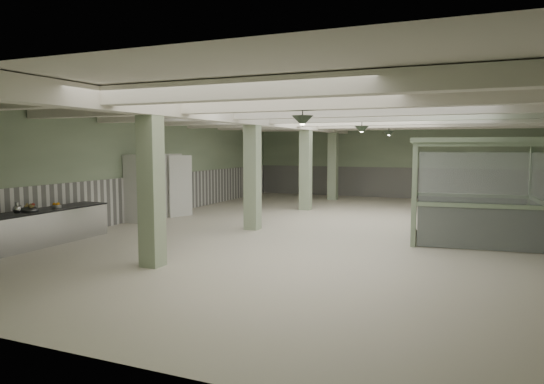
% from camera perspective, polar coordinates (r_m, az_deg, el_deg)
% --- Properties ---
extents(floor, '(20.00, 20.00, 0.00)m').
position_cam_1_polar(floor, '(15.04, 8.03, -4.38)').
color(floor, silver).
rests_on(floor, ground).
extents(ceiling, '(14.00, 20.00, 0.02)m').
position_cam_1_polar(ceiling, '(14.86, 8.22, 9.43)').
color(ceiling, silver).
rests_on(ceiling, wall_back).
extents(wall_back, '(14.00, 0.02, 3.60)m').
position_cam_1_polar(wall_back, '(24.64, 14.06, 3.52)').
color(wall_back, '#9EB38F').
rests_on(wall_back, floor).
extents(wall_front, '(14.00, 0.02, 3.60)m').
position_cam_1_polar(wall_front, '(5.79, -17.95, -2.22)').
color(wall_front, '#9EB38F').
rests_on(wall_front, floor).
extents(wall_left, '(0.02, 20.00, 3.60)m').
position_cam_1_polar(wall_left, '(17.95, -14.06, 2.87)').
color(wall_left, '#9EB38F').
rests_on(wall_left, floor).
extents(wainscot_left, '(0.05, 19.90, 1.50)m').
position_cam_1_polar(wainscot_left, '(18.01, -13.92, -0.47)').
color(wainscot_left, silver).
rests_on(wainscot_left, floor).
extents(wainscot_back, '(13.90, 0.05, 1.50)m').
position_cam_1_polar(wainscot_back, '(24.67, 14.00, 1.08)').
color(wainscot_back, silver).
rests_on(wainscot_back, floor).
extents(girder, '(0.45, 19.90, 0.40)m').
position_cam_1_polar(girder, '(15.67, -0.77, 8.47)').
color(girder, white).
rests_on(girder, ceiling).
extents(beam_a, '(13.90, 0.35, 0.32)m').
position_cam_1_polar(beam_a, '(7.86, -6.08, 11.79)').
color(beam_a, white).
rests_on(beam_a, ceiling).
extents(beam_b, '(13.90, 0.35, 0.32)m').
position_cam_1_polar(beam_b, '(10.11, 0.90, 10.38)').
color(beam_b, white).
rests_on(beam_b, ceiling).
extents(beam_c, '(13.90, 0.35, 0.32)m').
position_cam_1_polar(beam_c, '(12.46, 5.26, 9.42)').
color(beam_c, white).
rests_on(beam_c, ceiling).
extents(beam_d, '(13.90, 0.35, 0.32)m').
position_cam_1_polar(beam_d, '(14.85, 8.21, 8.74)').
color(beam_d, white).
rests_on(beam_d, ceiling).
extents(beam_e, '(13.90, 0.35, 0.32)m').
position_cam_1_polar(beam_e, '(17.28, 10.33, 8.23)').
color(beam_e, white).
rests_on(beam_e, ceiling).
extents(beam_f, '(13.90, 0.35, 0.32)m').
position_cam_1_polar(beam_f, '(19.72, 11.92, 7.84)').
color(beam_f, white).
rests_on(beam_f, ceiling).
extents(beam_g, '(13.90, 0.35, 0.32)m').
position_cam_1_polar(beam_g, '(22.18, 13.16, 7.53)').
color(beam_g, white).
rests_on(beam_g, ceiling).
extents(column_a, '(0.42, 0.42, 3.60)m').
position_cam_1_polar(column_a, '(10.46, -14.04, 1.17)').
color(column_a, '#9DB08E').
rests_on(column_a, floor).
extents(column_b, '(0.42, 0.42, 3.60)m').
position_cam_1_polar(column_b, '(14.76, -2.32, 2.52)').
color(column_b, '#9DB08E').
rests_on(column_b, floor).
extents(column_c, '(0.42, 0.42, 3.60)m').
position_cam_1_polar(column_c, '(19.40, 3.98, 3.20)').
color(column_c, '#9DB08E').
rests_on(column_c, floor).
extents(column_d, '(0.42, 0.42, 3.60)m').
position_cam_1_polar(column_d, '(23.21, 7.18, 3.53)').
color(column_d, '#9DB08E').
rests_on(column_d, floor).
extents(pendant_front, '(0.44, 0.44, 0.22)m').
position_cam_1_polar(pendant_front, '(9.91, 3.61, 8.33)').
color(pendant_front, '#2A3729').
rests_on(pendant_front, ceiling).
extents(pendant_mid, '(0.44, 0.44, 0.22)m').
position_cam_1_polar(pendant_mid, '(15.20, 10.51, 7.23)').
color(pendant_mid, '#2A3729').
rests_on(pendant_mid, ceiling).
extents(pendant_back, '(0.44, 0.44, 0.22)m').
position_cam_1_polar(pendant_back, '(20.11, 13.58, 6.70)').
color(pendant_back, '#2A3729').
rests_on(pendant_back, ceiling).
extents(prep_counter, '(0.91, 5.21, 0.91)m').
position_cam_1_polar(prep_counter, '(13.47, -27.61, -4.11)').
color(prep_counter, '#A9AAAE').
rests_on(prep_counter, floor).
extents(pitcher_far, '(0.22, 0.25, 0.28)m').
position_cam_1_polar(pitcher_far, '(13.32, -27.82, -1.69)').
color(pitcher_far, '#A9AAAE').
rests_on(pitcher_far, prep_counter).
extents(veg_colander, '(0.46, 0.46, 0.20)m').
position_cam_1_polar(veg_colander, '(13.60, -26.66, -1.68)').
color(veg_colander, '#404045').
rests_on(veg_colander, prep_counter).
extents(orange_bowl, '(0.25, 0.25, 0.09)m').
position_cam_1_polar(orange_bowl, '(14.05, -23.99, -1.60)').
color(orange_bowl, '#B2B2B7').
rests_on(orange_bowl, prep_counter).
extents(walkin_cooler, '(0.99, 2.54, 2.33)m').
position_cam_1_polar(walkin_cooler, '(17.54, -13.57, 0.75)').
color(walkin_cooler, white).
rests_on(walkin_cooler, floor).
extents(guard_booth, '(3.69, 3.22, 2.76)m').
position_cam_1_polar(guard_booth, '(14.04, 22.96, 2.12)').
color(guard_booth, '#8FA785').
rests_on(guard_booth, floor).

